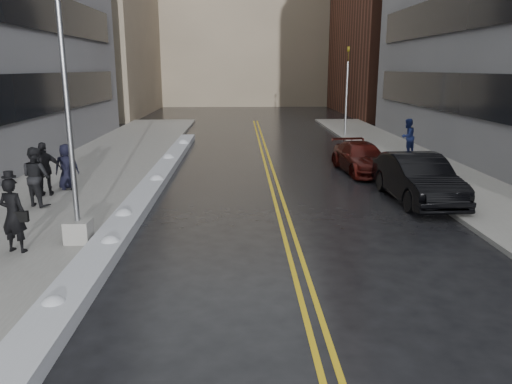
{
  "coord_description": "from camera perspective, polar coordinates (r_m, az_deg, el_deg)",
  "views": [
    {
      "loc": [
        1.1,
        -10.98,
        4.74
      ],
      "look_at": [
        1.54,
        2.82,
        1.3
      ],
      "focal_mm": 35.0,
      "sensor_mm": 36.0,
      "label": 1
    }
  ],
  "objects": [
    {
      "name": "lane_line_left",
      "position": [
        21.54,
        1.56,
        1.3
      ],
      "size": [
        0.12,
        50.0,
        0.01
      ],
      "primitive_type": "cube",
      "color": "gold",
      "rests_on": "ground"
    },
    {
      "name": "car_maroon",
      "position": [
        23.7,
        11.96,
        3.84
      ],
      "size": [
        2.36,
        4.87,
        1.37
      ],
      "primitive_type": "imported",
      "rotation": [
        0.0,
        0.0,
        0.1
      ],
      "color": "#3A0C09",
      "rests_on": "ground"
    },
    {
      "name": "traffic_signal",
      "position": [
        35.78,
        10.34,
        11.64
      ],
      "size": [
        0.16,
        0.2,
        6.0
      ],
      "color": "gray",
      "rests_on": "sidewalk_east"
    },
    {
      "name": "car_black",
      "position": [
        18.96,
        17.97,
        1.49
      ],
      "size": [
        2.04,
        5.27,
        1.71
      ],
      "primitive_type": "imported",
      "rotation": [
        0.0,
        0.0,
        0.04
      ],
      "color": "black",
      "rests_on": "ground"
    },
    {
      "name": "building_far",
      "position": [
        71.26,
        -1.15,
        19.05
      ],
      "size": [
        36.0,
        16.0,
        22.0
      ],
      "primitive_type": "cube",
      "color": "gray",
      "rests_on": "ground"
    },
    {
      "name": "sidewalk_east",
      "position": [
        23.26,
        20.73,
        1.52
      ],
      "size": [
        4.0,
        50.0,
        0.15
      ],
      "primitive_type": "cube",
      "color": "gray",
      "rests_on": "ground"
    },
    {
      "name": "pedestrian_fedora",
      "position": [
        14.04,
        -25.99,
        -2.39
      ],
      "size": [
        0.8,
        0.62,
        1.95
      ],
      "primitive_type": "imported",
      "rotation": [
        0.0,
        0.0,
        2.9
      ],
      "color": "black",
      "rests_on": "sidewalk_west"
    },
    {
      "name": "pedestrian_b",
      "position": [
        18.44,
        -23.83,
        1.62
      ],
      "size": [
        1.24,
        1.16,
        2.03
      ],
      "primitive_type": "imported",
      "rotation": [
        0.0,
        0.0,
        2.62
      ],
      "color": "black",
      "rests_on": "sidewalk_west"
    },
    {
      "name": "ground",
      "position": [
        12.01,
        -7.01,
        -9.37
      ],
      "size": [
        160.0,
        160.0,
        0.0
      ],
      "primitive_type": "plane",
      "color": "black",
      "rests_on": "ground"
    },
    {
      "name": "pedestrian_c",
      "position": [
        20.57,
        -20.83,
        2.72
      ],
      "size": [
        0.98,
        0.76,
        1.78
      ],
      "primitive_type": "imported",
      "rotation": [
        0.0,
        0.0,
        3.39
      ],
      "color": "black",
      "rests_on": "sidewalk_west"
    },
    {
      "name": "pedestrian_east",
      "position": [
        28.39,
        16.91,
        6.08
      ],
      "size": [
        1.2,
        1.17,
        1.94
      ],
      "primitive_type": "imported",
      "rotation": [
        0.0,
        0.0,
        3.82
      ],
      "color": "navy",
      "rests_on": "sidewalk_east"
    },
    {
      "name": "lamppost",
      "position": [
        13.88,
        -20.32,
        3.98
      ],
      "size": [
        0.65,
        0.65,
        7.62
      ],
      "color": "gray",
      "rests_on": "sidewalk_west"
    },
    {
      "name": "fire_hydrant",
      "position": [
        22.8,
        18.51,
        2.68
      ],
      "size": [
        0.26,
        0.26,
        0.73
      ],
      "color": "maroon",
      "rests_on": "sidewalk_east"
    },
    {
      "name": "sidewalk_west",
      "position": [
        22.55,
        -19.46,
        1.25
      ],
      "size": [
        5.5,
        50.0,
        0.15
      ],
      "primitive_type": "cube",
      "color": "gray",
      "rests_on": "ground"
    },
    {
      "name": "pedestrian_d",
      "position": [
        19.82,
        -22.99,
        2.42
      ],
      "size": [
        1.23,
        0.69,
        1.98
      ],
      "primitive_type": "imported",
      "rotation": [
        0.0,
        0.0,
        3.33
      ],
      "color": "black",
      "rests_on": "sidewalk_west"
    },
    {
      "name": "lane_line_right",
      "position": [
        21.56,
        2.35,
        1.3
      ],
      "size": [
        0.12,
        50.0,
        0.01
      ],
      "primitive_type": "cube",
      "color": "gold",
      "rests_on": "ground"
    },
    {
      "name": "snow_ridge",
      "position": [
        19.84,
        -12.07,
        0.37
      ],
      "size": [
        0.9,
        30.0,
        0.34
      ],
      "primitive_type": "cube",
      "color": "#B8BBC2",
      "rests_on": "ground"
    },
    {
      "name": "building_west_far",
      "position": [
        57.58,
        -19.5,
        17.49
      ],
      "size": [
        14.0,
        22.0,
        18.0
      ],
      "primitive_type": "cube",
      "color": "gray",
      "rests_on": "ground"
    }
  ]
}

